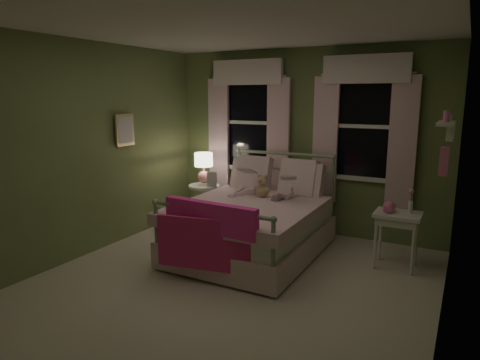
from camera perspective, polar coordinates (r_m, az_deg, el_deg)
The scene contains 18 objects.
room_shell at distance 4.28m, azimuth -1.28°, elevation 2.45°, with size 4.20×4.20×4.20m.
bed at distance 5.34m, azimuth 1.78°, elevation -5.84°, with size 1.58×2.04×1.18m.
pink_throw at distance 4.42m, azimuth -4.19°, elevation -6.48°, with size 1.10×0.28×0.71m.
child_left at distance 5.70m, azimuth 1.19°, elevation 1.30°, with size 0.29×0.19×0.80m, color #F7D1DD.
child_right at distance 5.48m, azimuth 6.40°, elevation -0.02°, with size 0.31×0.24×0.64m, color #F7D1DD.
book_left at distance 5.48m, azimuth -0.01°, elevation 0.83°, with size 0.20×0.27×0.03m, color beige.
book_right at distance 5.25m, azimuth 5.39°, elevation -0.16°, with size 0.20×0.27×0.02m, color beige.
teddy_bear at distance 5.47m, azimuth 3.03°, elevation -1.03°, with size 0.23×0.18×0.30m.
nightstand_left at distance 6.38m, azimuth -4.78°, elevation -2.69°, with size 0.46×0.46×0.65m.
table_lamp at distance 6.28m, azimuth -4.86°, elevation 2.06°, with size 0.27×0.27×0.45m.
book_nightstand at distance 6.21m, azimuth -4.45°, elevation -0.82°, with size 0.16×0.22×0.02m, color beige.
nightstand_right at distance 5.18m, azimuth 20.25°, elevation -5.19°, with size 0.50×0.40×0.64m.
pink_toy at distance 5.15m, azimuth 19.26°, elevation -3.40°, with size 0.14×0.19×0.14m.
bud_vase at distance 5.15m, azimuth 21.83°, elevation -2.63°, with size 0.06×0.06×0.28m.
window_left at distance 6.43m, azimuth 1.05°, elevation 8.30°, with size 1.34×0.13×1.96m.
window_right at distance 5.85m, azimuth 16.16°, elevation 7.57°, with size 1.34×0.13×1.96m.
wall_shelf at distance 4.41m, azimuth 25.75°, elevation 4.52°, with size 0.15×0.50×0.60m.
framed_picture at distance 5.90m, azimuth -15.10°, elevation 6.45°, with size 0.03×0.32×0.42m.
Camera 1 is at (2.09, -3.68, 1.96)m, focal length 32.00 mm.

